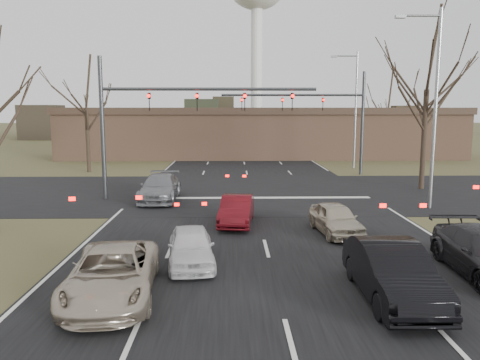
% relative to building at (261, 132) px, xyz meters
% --- Properties ---
extents(ground, '(360.00, 360.00, 0.00)m').
position_rel_building_xyz_m(ground, '(-2.00, -38.00, -2.67)').
color(ground, '#4B4B28').
rests_on(ground, ground).
extents(road_main, '(14.00, 300.00, 0.02)m').
position_rel_building_xyz_m(road_main, '(-2.00, 22.00, -2.66)').
color(road_main, black).
rests_on(road_main, ground).
extents(road_cross, '(200.00, 14.00, 0.02)m').
position_rel_building_xyz_m(road_cross, '(-2.00, -23.00, -2.65)').
color(road_cross, black).
rests_on(road_cross, ground).
extents(building, '(42.40, 10.40, 5.30)m').
position_rel_building_xyz_m(building, '(0.00, 0.00, 0.00)').
color(building, '#8E664C').
rests_on(building, ground).
extents(mast_arm_near, '(12.12, 0.24, 8.00)m').
position_rel_building_xyz_m(mast_arm_near, '(-7.23, -25.00, 2.41)').
color(mast_arm_near, '#383A3D').
rests_on(mast_arm_near, ground).
extents(mast_arm_far, '(11.12, 0.24, 8.00)m').
position_rel_building_xyz_m(mast_arm_far, '(4.18, -15.00, 2.35)').
color(mast_arm_far, '#383A3D').
rests_on(mast_arm_far, ground).
extents(streetlight_right_near, '(2.34, 0.25, 10.00)m').
position_rel_building_xyz_m(streetlight_right_near, '(6.82, -28.00, 2.92)').
color(streetlight_right_near, gray).
rests_on(streetlight_right_near, ground).
extents(streetlight_right_far, '(2.34, 0.25, 10.00)m').
position_rel_building_xyz_m(streetlight_right_far, '(7.32, -11.00, 2.92)').
color(streetlight_right_far, gray).
rests_on(streetlight_right_far, ground).
extents(tree_right_near, '(6.90, 6.90, 11.50)m').
position_rel_building_xyz_m(tree_right_near, '(9.00, -22.00, 6.23)').
color(tree_right_near, black).
rests_on(tree_right_near, ground).
extents(tree_left_far, '(5.70, 5.70, 9.50)m').
position_rel_building_xyz_m(tree_left_far, '(-15.00, -13.00, 4.68)').
color(tree_left_far, black).
rests_on(tree_left_far, ground).
extents(tree_right_far, '(5.40, 5.40, 9.00)m').
position_rel_building_xyz_m(tree_right_far, '(13.00, -3.00, 4.29)').
color(tree_right_far, black).
rests_on(tree_right_far, ground).
extents(car_silver_suv, '(2.68, 5.06, 1.35)m').
position_rel_building_xyz_m(car_silver_suv, '(-6.50, -39.41, -1.99)').
color(car_silver_suv, '#B4A691').
rests_on(car_silver_suv, ground).
extents(car_white_sedan, '(1.86, 3.78, 1.24)m').
position_rel_building_xyz_m(car_white_sedan, '(-4.60, -36.70, -2.05)').
color(car_white_sedan, silver).
rests_on(car_white_sedan, ground).
extents(car_black_hatch, '(1.62, 4.62, 1.52)m').
position_rel_building_xyz_m(car_black_hatch, '(1.00, -39.66, -1.91)').
color(car_black_hatch, black).
rests_on(car_black_hatch, ground).
extents(car_grey_ahead, '(2.08, 5.02, 1.45)m').
position_rel_building_xyz_m(car_grey_ahead, '(-7.29, -25.50, -1.94)').
color(car_grey_ahead, gray).
rests_on(car_grey_ahead, ground).
extents(car_red_ahead, '(1.73, 3.96, 1.27)m').
position_rel_building_xyz_m(car_red_ahead, '(-3.04, -31.20, -2.03)').
color(car_red_ahead, '#4D0B11').
rests_on(car_red_ahead, ground).
extents(car_silver_ahead, '(1.90, 3.86, 1.27)m').
position_rel_building_xyz_m(car_silver_ahead, '(1.00, -32.94, -2.03)').
color(car_silver_ahead, '#BAAF96').
rests_on(car_silver_ahead, ground).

